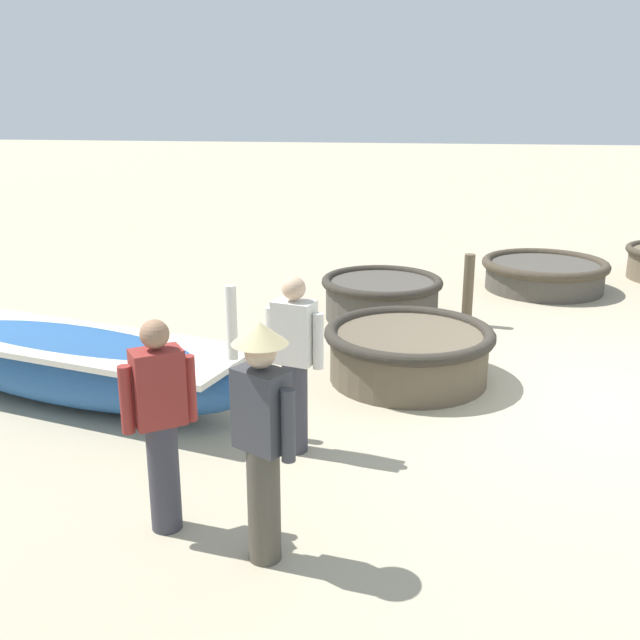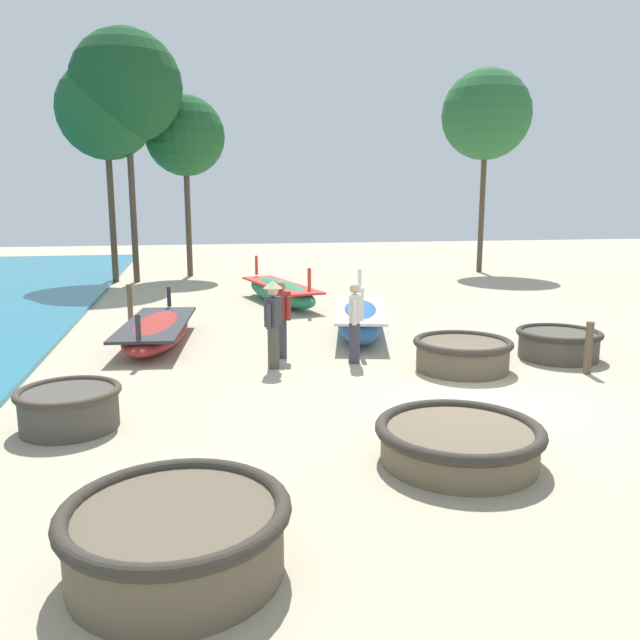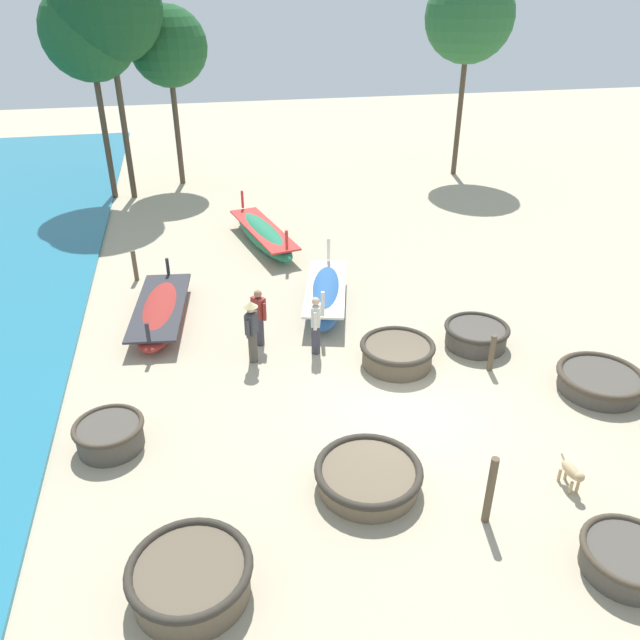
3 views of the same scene
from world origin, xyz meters
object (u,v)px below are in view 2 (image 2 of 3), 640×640
Objects in this scene: coracle_upturned at (69,407)px; long_boat_green_hull at (157,330)px; long_boat_blue_hull at (360,319)px; long_boat_ochre_hull at (280,292)px; coracle_far_right at (176,534)px; fisherman_by_coracle at (281,317)px; fisherman_hauling at (354,321)px; mooring_post_shoreline at (589,348)px; coracle_weathered at (459,441)px; tree_tall_back at (185,136)px; tree_right_mid at (486,115)px; tree_center at (126,87)px; coracle_nearest at (462,353)px; fisherman_standing_left at (273,319)px; tree_rightmost at (106,111)px; mooring_post_inland at (130,303)px; coracle_beside_post at (558,343)px.

long_boat_green_hull is (0.95, 5.27, -0.02)m from coracle_upturned.
long_boat_ochre_hull is (-1.13, 5.14, -0.02)m from long_boat_blue_hull.
coracle_far_right is 1.24× the size of fisherman_by_coracle.
fisherman_hauling is (1.33, -0.71, 0.00)m from fisherman_by_coracle.
coracle_weathered is at bearing -141.17° from mooring_post_shoreline.
coracle_upturned is 0.90× the size of fisherman_by_coracle.
long_boat_ochre_hull is at bearing 102.41° from long_boat_blue_hull.
tree_tall_back is at bearing 105.74° from long_boat_blue_hull.
tree_right_mid reaches higher than coracle_upturned.
long_boat_green_hull is (-4.65, 0.17, -0.10)m from long_boat_blue_hull.
coracle_upturned is at bearing -88.91° from tree_center.
long_boat_green_hull is 14.49m from tree_tall_back.
coracle_far_right is 7.33m from fisherman_hauling.
coracle_far_right is 1.06× the size of coracle_nearest.
long_boat_blue_hull is 2.50× the size of fisherman_standing_left.
tree_rightmost reaches higher than fisherman_standing_left.
long_boat_blue_hull is 0.82× the size of long_boat_ochre_hull.
tree_tall_back is (0.83, 13.37, 5.53)m from long_boat_green_hull.
fisherman_hauling is (0.34, -7.55, 0.45)m from long_boat_ochre_hull.
coracle_nearest is 1.17× the size of fisherman_hauling.
long_boat_blue_hull is at bearing 71.80° from fisherman_hauling.
fisherman_standing_left is (2.26, -2.65, 0.66)m from long_boat_green_hull.
coracle_far_right is at bearing -83.58° from mooring_post_inland.
fisherman_standing_left is 6.32m from mooring_post_inland.
coracle_far_right is 2.01× the size of mooring_post_shoreline.
tree_center is at bearing 95.01° from coracle_far_right.
coracle_far_right reaches higher than coracle_upturned.
coracle_far_right is at bearing -132.66° from coracle_nearest.
coracle_weathered is at bearing -75.01° from tree_center.
coracle_weathered is at bearing -81.77° from tree_tall_back.
long_boat_ochre_hull is 4.80m from mooring_post_inland.
tree_rightmost reaches higher than coracle_upturned.
tree_tall_back is (-7.00, 17.62, 5.34)m from mooring_post_shoreline.
tree_center is at bearing 103.86° from fisherman_standing_left.
coracle_nearest is at bearing 64.77° from coracle_weathered.
long_boat_blue_hull reaches higher than coracle_far_right.
tree_tall_back is at bearing 111.67° from mooring_post_shoreline.
coracle_beside_post is at bearing -110.71° from tree_right_mid.
fisherman_standing_left is 0.20× the size of tree_rightmost.
mooring_post_inland is (-6.50, 6.38, 0.17)m from coracle_nearest.
tree_tall_back is at bearing 174.85° from tree_right_mid.
long_boat_blue_hull is at bearing 83.70° from coracle_weathered.
fisherman_standing_left is at bearing -61.02° from mooring_post_inland.
coracle_far_right is at bearing -116.89° from fisherman_hauling.
coracle_nearest is 18.14m from tree_center.
coracle_upturned is at bearing -113.57° from long_boat_ochre_hull.
fisherman_standing_left reaches higher than coracle_upturned.
fisherman_standing_left is 16.81m from tree_tall_back.
fisherman_by_coracle is 0.21× the size of tree_tall_back.
fisherman_standing_left reaches higher than coracle_far_right.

